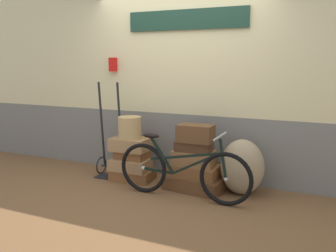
# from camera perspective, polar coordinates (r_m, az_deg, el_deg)

# --- Properties ---
(ground) EXTENTS (9.60, 5.20, 0.06)m
(ground) POSITION_cam_1_polar(r_m,az_deg,el_deg) (4.72, -2.01, -10.58)
(ground) COLOR brown
(station_building) EXTENTS (7.60, 0.74, 2.66)m
(station_building) POSITION_cam_1_polar(r_m,az_deg,el_deg) (5.19, 2.25, 6.75)
(station_building) COLOR slate
(station_building) RESTS_ON ground
(suitcase_0) EXTENTS (0.59, 0.42, 0.14)m
(suitcase_0) POSITION_cam_1_polar(r_m,az_deg,el_deg) (5.19, -5.46, -7.48)
(suitcase_0) COLOR brown
(suitcase_0) RESTS_ON ground
(suitcase_1) EXTENTS (0.54, 0.38, 0.15)m
(suitcase_1) POSITION_cam_1_polar(r_m,az_deg,el_deg) (5.13, -5.85, -5.95)
(suitcase_1) COLOR #9E754C
(suitcase_1) RESTS_ON suitcase_0
(suitcase_2) EXTENTS (0.46, 0.31, 0.12)m
(suitcase_2) POSITION_cam_1_polar(r_m,az_deg,el_deg) (5.13, -5.58, -4.39)
(suitcase_2) COLOR brown
(suitcase_2) RESTS_ON suitcase_1
(suitcase_3) EXTENTS (0.53, 0.39, 0.17)m
(suitcase_3) POSITION_cam_1_polar(r_m,az_deg,el_deg) (5.10, -5.82, -2.79)
(suitcase_3) COLOR #9E754C
(suitcase_3) RESTS_ON suitcase_2
(suitcase_4) EXTENTS (0.78, 0.53, 0.17)m
(suitcase_4) POSITION_cam_1_polar(r_m,az_deg,el_deg) (4.80, 4.16, -8.80)
(suitcase_4) COLOR brown
(suitcase_4) RESTS_ON ground
(suitcase_5) EXTENTS (0.65, 0.43, 0.15)m
(suitcase_5) POSITION_cam_1_polar(r_m,az_deg,el_deg) (4.78, 4.16, -6.89)
(suitcase_5) COLOR brown
(suitcase_5) RESTS_ON suitcase_4
(suitcase_6) EXTENTS (0.53, 0.34, 0.19)m
(suitcase_6) POSITION_cam_1_polar(r_m,az_deg,el_deg) (4.72, 3.99, -4.96)
(suitcase_6) COLOR olive
(suitcase_6) RESTS_ON suitcase_5
(suitcase_7) EXTENTS (0.45, 0.28, 0.12)m
(suitcase_7) POSITION_cam_1_polar(r_m,az_deg,el_deg) (4.66, 4.01, -3.14)
(suitcase_7) COLOR #4C2D19
(suitcase_7) RESTS_ON suitcase_6
(suitcase_8) EXTENTS (0.44, 0.28, 0.22)m
(suitcase_8) POSITION_cam_1_polar(r_m,az_deg,el_deg) (4.60, 4.29, -1.14)
(suitcase_8) COLOR brown
(suitcase_8) RESTS_ON suitcase_7
(wicker_basket) EXTENTS (0.31, 0.31, 0.30)m
(wicker_basket) POSITION_cam_1_polar(r_m,az_deg,el_deg) (5.04, -5.92, -0.22)
(wicker_basket) COLOR tan
(wicker_basket) RESTS_ON suitcase_3
(luggage_trolley) EXTENTS (0.39, 0.35, 1.34)m
(luggage_trolley) POSITION_cam_1_polar(r_m,az_deg,el_deg) (5.34, -8.84, -4.07)
(luggage_trolley) COLOR black
(luggage_trolley) RESTS_ON ground
(burlap_sack) EXTENTS (0.54, 0.46, 0.69)m
(burlap_sack) POSITION_cam_1_polar(r_m,az_deg,el_deg) (4.65, 11.38, -6.22)
(burlap_sack) COLOR #9E8966
(burlap_sack) RESTS_ON ground
(bicycle) EXTENTS (1.68, 0.46, 0.81)m
(bicycle) POSITION_cam_1_polar(r_m,az_deg,el_deg) (4.42, 2.18, -7.01)
(bicycle) COLOR black
(bicycle) RESTS_ON ground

